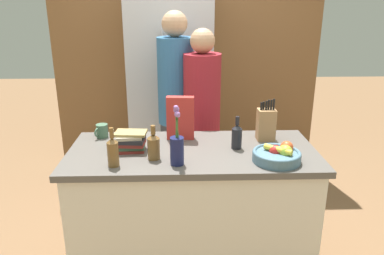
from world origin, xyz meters
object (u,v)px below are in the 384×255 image
Objects in this scene: flower_vase at (177,147)px; bottle_vinegar at (237,136)px; refrigerator at (171,93)px; fruit_bowl at (278,154)px; bottle_oil at (154,146)px; coffee_mug at (102,131)px; person_in_blue at (202,118)px; book_stack at (131,141)px; person_at_sink at (176,104)px; cereal_box at (180,118)px; bottle_wine at (113,151)px; knife_block at (266,124)px.

bottle_vinegar is at bearing 31.77° from flower_vase.
refrigerator is 1.74m from fruit_bowl.
coffee_mug is at bearing 134.82° from bottle_oil.
flower_vase is 3.23× the size of coffee_mug.
coffee_mug is 0.07× the size of person_in_blue.
person_in_blue is at bearing 105.87° from bottle_vinegar.
person_at_sink is (0.28, 0.83, 0.02)m from book_stack.
coffee_mug is at bearing 165.46° from bottle_vinegar.
cereal_box is at bearing 152.03° from bottle_vinegar.
refrigerator is 9.55× the size of book_stack.
flower_vase is at bearing -177.43° from fruit_bowl.
bottle_vinegar is 0.13× the size of person_in_blue.
flower_vase is at bearing -92.85° from cereal_box.
bottle_wine is at bearing -130.66° from person_at_sink.
person_in_blue is (0.27, -0.75, -0.03)m from refrigerator.
flower_vase is 1.20× the size of cereal_box.
person_in_blue reaches higher than fruit_bowl.
person_at_sink reaches higher than fruit_bowl.
refrigerator reaches higher than flower_vase.
fruit_bowl is 0.16× the size of person_at_sink.
cereal_box reaches higher than fruit_bowl.
person_at_sink reaches higher than book_stack.
flower_vase is at bearing -102.39° from person_in_blue.
knife_block reaches higher than coffee_mug.
cereal_box is 0.56m from coffee_mug.
cereal_box reaches higher than bottle_wine.
cereal_box is at bearing -110.61° from person_in_blue.
bottle_vinegar is 0.92× the size of bottle_wine.
person_in_blue reaches higher than flower_vase.
knife_block is 0.16× the size of person_at_sink.
bottle_vinegar is at bearing -74.15° from person_in_blue.
bottle_oil is (-0.74, -0.31, -0.03)m from knife_block.
person_in_blue is (0.56, 0.90, -0.09)m from bottle_wine.
knife_block is 0.18× the size of person_in_blue.
book_stack is (-0.89, -0.17, -0.05)m from knife_block.
bottle_oil is at bearing -119.74° from person_at_sink.
cereal_box reaches higher than bottle_vinegar.
cereal_box is 0.59m from bottle_wine.
flower_vase is at bearing -30.67° from bottle_oil.
knife_block is 0.80m from bottle_oil.
refrigerator is 1.47m from bottle_vinegar.
book_stack is (-0.31, -0.21, -0.08)m from cereal_box.
refrigerator is at bearing 79.86° from bottle_wine.
refrigerator is at bearing 81.09° from book_stack.
person_at_sink is at bearing 48.54° from coffee_mug.
refrigerator reaches higher than fruit_bowl.
book_stack is 0.95× the size of bottle_vinegar.
bottle_oil is (-0.16, -0.34, -0.06)m from cereal_box.
bottle_vinegar is at bearing 18.37° from bottle_wine.
flower_vase is 0.92m from person_in_blue.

